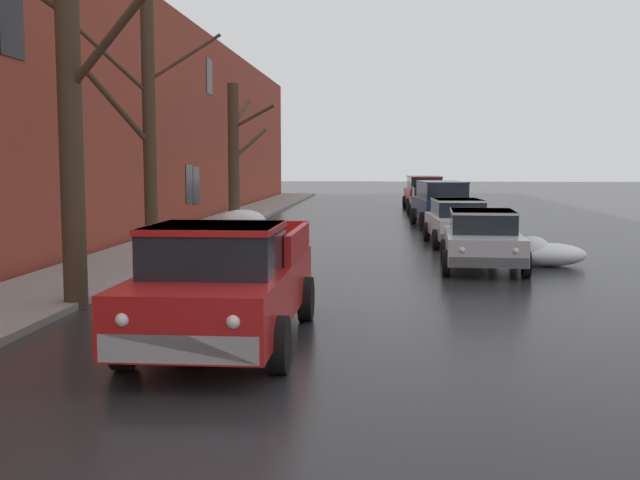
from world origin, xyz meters
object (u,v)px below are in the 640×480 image
object	(u,v)px
suv_darkblue_parked_far_down_block	(442,202)
sedan_green_queued_behind_truck	(429,201)
bare_tree_mid_block	(148,132)
pickup_truck_red_approaching_near_lane	(225,283)
bare_tree_far_down_block	(235,155)
sedan_white_parked_kerbside_mid	(458,221)
bare_tree_second_along_sidewalk	(72,109)
sedan_silver_parked_kerbside_close	(483,238)
suv_red_at_far_intersection	(424,191)

from	to	relation	value
suv_darkblue_parked_far_down_block	sedan_green_queued_behind_truck	size ratio (longest dim) A/B	1.11
bare_tree_mid_block	pickup_truck_red_approaching_near_lane	world-z (taller)	bare_tree_mid_block
bare_tree_far_down_block	sedan_white_parked_kerbside_mid	size ratio (longest dim) A/B	1.25
bare_tree_second_along_sidewalk	pickup_truck_red_approaching_near_lane	world-z (taller)	bare_tree_second_along_sidewalk
sedan_silver_parked_kerbside_close	suv_darkblue_parked_far_down_block	xyz separation A→B (m)	(-0.08, 12.11, 0.24)
bare_tree_mid_block	sedan_green_queued_behind_truck	distance (m)	20.56
suv_red_at_far_intersection	sedan_white_parked_kerbside_mid	bearing A→B (deg)	-89.59
sedan_white_parked_kerbside_mid	suv_darkblue_parked_far_down_block	world-z (taller)	suv_darkblue_parked_far_down_block
bare_tree_second_along_sidewalk	bare_tree_mid_block	distance (m)	4.53
bare_tree_far_down_block	suv_red_at_far_intersection	distance (m)	16.31
sedan_silver_parked_kerbside_close	suv_darkblue_parked_far_down_block	size ratio (longest dim) A/B	0.93
pickup_truck_red_approaching_near_lane	sedan_silver_parked_kerbside_close	distance (m)	9.37
bare_tree_far_down_block	sedan_green_queued_behind_truck	size ratio (longest dim) A/B	1.36
sedan_silver_parked_kerbside_close	suv_darkblue_parked_far_down_block	bearing A→B (deg)	90.38
pickup_truck_red_approaching_near_lane	suv_red_at_far_intersection	xyz separation A→B (m)	(4.46, 31.59, 0.11)
pickup_truck_red_approaching_near_lane	bare_tree_second_along_sidewalk	bearing A→B (deg)	141.88
bare_tree_mid_block	suv_red_at_far_intersection	bearing A→B (deg)	72.62
bare_tree_far_down_block	sedan_silver_parked_kerbside_close	bearing A→B (deg)	-49.55
sedan_green_queued_behind_truck	suv_red_at_far_intersection	bearing A→B (deg)	89.29
sedan_white_parked_kerbside_mid	suv_red_at_far_intersection	distance (m)	17.89
bare_tree_second_along_sidewalk	suv_darkblue_parked_far_down_block	distance (m)	19.53
sedan_silver_parked_kerbside_close	sedan_white_parked_kerbside_mid	size ratio (longest dim) A/B	0.95
bare_tree_second_along_sidewalk	sedan_white_parked_kerbside_mid	size ratio (longest dim) A/B	1.68
sedan_silver_parked_kerbside_close	suv_red_at_far_intersection	xyz separation A→B (m)	(-0.18, 23.45, 0.24)
sedan_white_parked_kerbside_mid	sedan_silver_parked_kerbside_close	bearing A→B (deg)	-89.46
pickup_truck_red_approaching_near_lane	sedan_green_queued_behind_truck	size ratio (longest dim) A/B	1.36
bare_tree_second_along_sidewalk	bare_tree_mid_block	bearing A→B (deg)	90.92
bare_tree_far_down_block	suv_darkblue_parked_far_down_block	world-z (taller)	bare_tree_far_down_block
bare_tree_far_down_block	sedan_white_parked_kerbside_mid	bearing A→B (deg)	-24.81
sedan_silver_parked_kerbside_close	sedan_green_queued_behind_truck	xyz separation A→B (m)	(-0.25, 17.79, -0.00)
pickup_truck_red_approaching_near_lane	sedan_white_parked_kerbside_mid	size ratio (longest dim) A/B	1.25
sedan_silver_parked_kerbside_close	sedan_green_queued_behind_truck	world-z (taller)	same
sedan_silver_parked_kerbside_close	suv_red_at_far_intersection	world-z (taller)	suv_red_at_far_intersection
bare_tree_mid_block	suv_darkblue_parked_far_down_block	world-z (taller)	bare_tree_mid_block
suv_darkblue_parked_far_down_block	sedan_green_queued_behind_truck	distance (m)	5.69
bare_tree_mid_block	sedan_green_queued_behind_truck	bearing A→B (deg)	68.05
pickup_truck_red_approaching_near_lane	suv_darkblue_parked_far_down_block	bearing A→B (deg)	77.32
bare_tree_second_along_sidewalk	sedan_white_parked_kerbside_mid	world-z (taller)	bare_tree_second_along_sidewalk
sedan_silver_parked_kerbside_close	sedan_green_queued_behind_truck	size ratio (longest dim) A/B	1.03
sedan_white_parked_kerbside_mid	suv_darkblue_parked_far_down_block	xyz separation A→B (m)	(-0.03, 6.54, 0.23)
bare_tree_second_along_sidewalk	suv_darkblue_parked_far_down_block	world-z (taller)	bare_tree_second_along_sidewalk
bare_tree_second_along_sidewalk	sedan_green_queued_behind_truck	bearing A→B (deg)	72.14
bare_tree_far_down_block	sedan_green_queued_behind_truck	bearing A→B (deg)	48.84
sedan_silver_parked_kerbside_close	suv_darkblue_parked_far_down_block	distance (m)	12.11
sedan_white_parked_kerbside_mid	bare_tree_far_down_block	bearing A→B (deg)	155.19
bare_tree_mid_block	sedan_white_parked_kerbside_mid	size ratio (longest dim) A/B	1.46
bare_tree_mid_block	sedan_green_queued_behind_truck	world-z (taller)	bare_tree_mid_block
sedan_silver_parked_kerbside_close	sedan_white_parked_kerbside_mid	world-z (taller)	same
bare_tree_far_down_block	sedan_white_parked_kerbside_mid	distance (m)	8.79
bare_tree_mid_block	suv_darkblue_parked_far_down_block	size ratio (longest dim) A/B	1.43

